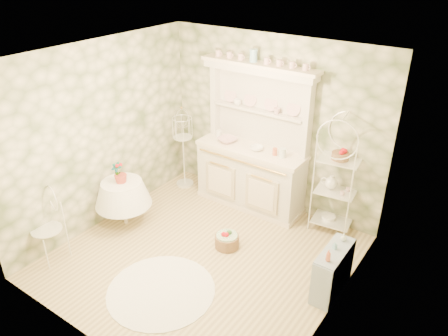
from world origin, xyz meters
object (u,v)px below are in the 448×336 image
Objects in this scene: side_shelf at (332,272)px; birdcage_stand at (183,149)px; kitchen_dresser at (252,140)px; cafe_chair at (47,230)px; floor_basket at (227,239)px; bakers_rack at (338,172)px; round_table at (124,203)px.

side_shelf is 0.49× the size of birdcage_stand.
cafe_chair is at bearing -118.70° from kitchen_dresser.
kitchen_dresser reaches higher than floor_basket.
bakers_rack is 1.82m from floor_basket.
bakers_rack is at bearing 32.13° from round_table.
side_shelf is (1.88, -1.14, -0.85)m from kitchen_dresser.
kitchen_dresser reaches higher than round_table.
round_table is (-3.14, -0.41, 0.05)m from side_shelf.
kitchen_dresser is at bearing 144.29° from side_shelf.
birdcage_stand reaches higher than round_table.
kitchen_dresser is at bearing 106.49° from floor_basket.
birdcage_stand is at bearing 147.35° from floor_basket.
cafe_chair is (-3.36, -1.56, 0.16)m from side_shelf.
floor_basket is at bearing 14.13° from round_table.
cafe_chair reaches higher than side_shelf.
birdcage_stand is (0.20, 2.59, 0.25)m from cafe_chair.
round_table reaches higher than side_shelf.
side_shelf is at bearing -18.10° from birdcage_stand.
cafe_chair reaches higher than floor_basket.
bakers_rack is at bearing 4.07° from kitchen_dresser.
cafe_chair is 2.42m from floor_basket.
side_shelf is at bearing -31.30° from kitchen_dresser.
round_table is 1.66m from floor_basket.
cafe_chair is (-1.48, -2.70, -0.69)m from kitchen_dresser.
side_shelf is 1.55m from floor_basket.
round_table is at bearing -89.00° from birdcage_stand.
birdcage_stand reaches higher than floor_basket.
kitchen_dresser is at bearing 50.99° from round_table.
round_table is at bearing 95.03° from cafe_chair.
kitchen_dresser is 1.64× the size of birdcage_stand.
bakers_rack is 4.97× the size of floor_basket.
floor_basket is (1.82, 1.55, -0.33)m from cafe_chair.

